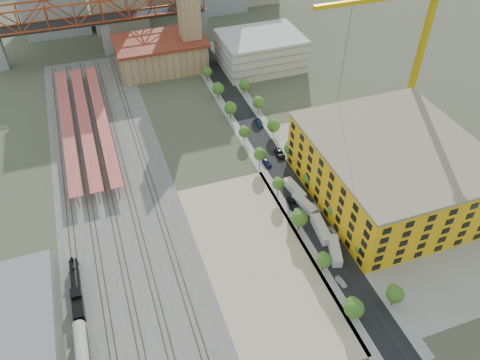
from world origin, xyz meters
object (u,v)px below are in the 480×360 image
object	(u,v)px
site_trailer_b	(321,229)
site_trailer_d	(295,189)
tower_crane	(415,37)
site_trailer_c	(304,204)
locomotive	(76,287)
clock_tower	(188,0)
coach	(83,358)
construction_building	(391,170)
car_0	(341,282)
site_trailer_a	(335,251)

from	to	relation	value
site_trailer_b	site_trailer_d	size ratio (longest dim) A/B	1.08
tower_crane	site_trailer_c	size ratio (longest dim) A/B	6.30
locomotive	site_trailer_c	bearing A→B (deg)	7.35
site_trailer_d	tower_crane	bearing A→B (deg)	12.74
clock_tower	coach	xyz separation A→B (m)	(-58.00, -125.82, -25.97)
tower_crane	site_trailer_d	xyz separation A→B (m)	(-46.00, -17.90, -34.37)
site_trailer_d	site_trailer_c	bearing A→B (deg)	-98.52
construction_building	car_0	bearing A→B (deg)	-138.85
coach	tower_crane	size ratio (longest dim) A/B	0.28
clock_tower	locomotive	distance (m)	123.59
tower_crane	clock_tower	bearing A→B (deg)	126.68
clock_tower	site_trailer_a	xyz separation A→B (m)	(8.00, -116.15, -27.39)
coach	site_trailer_d	world-z (taller)	coach
locomotive	site_trailer_b	bearing A→B (deg)	-2.00
site_trailer_c	car_0	xyz separation A→B (m)	(-3.00, -28.07, -0.60)
car_0	site_trailer_a	bearing A→B (deg)	62.76
construction_building	site_trailer_d	world-z (taller)	construction_building
construction_building	site_trailer_c	bearing A→B (deg)	174.00
coach	tower_crane	xyz separation A→B (m)	(112.00, 53.33, 32.93)
construction_building	coach	size ratio (longest dim) A/B	3.10
construction_building	car_0	distance (m)	39.49
site_trailer_b	clock_tower	bearing A→B (deg)	100.03
coach	site_trailer_b	distance (m)	68.36
locomotive	site_trailer_a	distance (m)	66.81
car_0	site_trailer_d	bearing A→B (deg)	75.94
coach	tower_crane	world-z (taller)	tower_crane
coach	site_trailer_a	bearing A→B (deg)	8.33
tower_crane	site_trailer_a	distance (m)	72.12
clock_tower	coach	bearing A→B (deg)	-114.75
site_trailer_a	coach	bearing A→B (deg)	-152.85
tower_crane	site_trailer_c	xyz separation A→B (m)	(-46.00, -24.77, -34.40)
construction_building	tower_crane	xyz separation A→B (m)	(20.00, 27.50, 26.25)
coach	site_trailer_d	xyz separation A→B (m)	(66.00, 35.43, -1.44)
construction_building	site_trailer_c	size ratio (longest dim) A/B	5.52
locomotive	site_trailer_a	xyz separation A→B (m)	(66.00, -10.38, -0.52)
car_0	tower_crane	bearing A→B (deg)	38.01
locomotive	tower_crane	size ratio (longest dim) A/B	0.34
locomotive	car_0	xyz separation A→B (m)	(63.00, -19.56, -1.18)
clock_tower	site_trailer_c	world-z (taller)	clock_tower
locomotive	site_trailer_d	xyz separation A→B (m)	(66.00, 15.38, -0.54)
construction_building	site_trailer_d	size ratio (longest dim) A/B	5.39
site_trailer_c	site_trailer_d	world-z (taller)	site_trailer_d
construction_building	site_trailer_b	bearing A→B (deg)	-162.73
tower_crane	site_trailer_b	xyz separation A→B (m)	(-46.00, -35.59, -34.27)
tower_crane	site_trailer_d	world-z (taller)	tower_crane
tower_crane	construction_building	bearing A→B (deg)	-126.02
coach	car_0	xyz separation A→B (m)	(63.00, 0.48, -2.08)
site_trailer_c	coach	bearing A→B (deg)	-170.68
coach	construction_building	bearing A→B (deg)	15.68
coach	car_0	size ratio (longest dim) A/B	4.27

